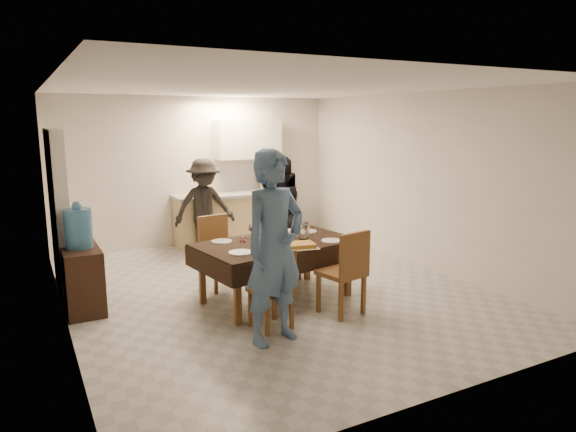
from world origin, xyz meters
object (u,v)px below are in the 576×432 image
Objects in this scene: microwave at (277,182)px; person_near at (275,247)px; console at (82,279)px; water_pitcher at (304,232)px; savoury_tart at (299,245)px; dining_table at (277,244)px; person_kitchen at (204,206)px; wine_bottle at (271,229)px; water_jug at (78,228)px; person_far at (278,215)px.

microwave is 4.58m from person_near.
water_pitcher is (2.51, -0.80, 0.46)m from console.
console is 2.56m from savoury_tart.
water_pitcher is at bearing -16.54° from dining_table.
microwave is at bearing 54.64° from dining_table.
person_kitchen reaches higher than console.
console is 2.49m from person_near.
microwave is 1.66m from person_kitchen.
dining_table is 3.41m from microwave.
wine_bottle is 3.37m from microwave.
wine_bottle is at bearing 61.91° from microwave.
console is at bearing 31.55° from microwave.
water_jug is 2.80m from person_kitchen.
dining_table is at bearing 54.63° from person_far.
person_kitchen is (-0.39, 2.62, -0.04)m from water_pitcher.
person_near is at bearing -131.99° from water_pitcher.
person_far reaches higher than wine_bottle.
console is 2.77m from person_far.
person_kitchen is (2.12, 1.82, -0.19)m from water_jug.
wine_bottle is at bearing -18.30° from water_jug.
dining_table is 1.19m from person_far.
console is at bearing 161.70° from wine_bottle.
water_jug is 2.44× the size of water_pitcher.
dining_table is 4.48× the size of water_jug.
microwave is (1.54, 3.02, 0.36)m from dining_table.
person_kitchen reaches higher than dining_table.
console reaches higher than dining_table.
console is 4.37× the size of water_pitcher.
person_near reaches higher than microwave.
person_kitchen is (-0.14, 2.95, 0.02)m from savoury_tart.
person_far reaches higher than console.
person_far is 1.07× the size of person_kitchen.
person_kitchen is at bearing 82.54° from dining_table.
console is 2.83m from person_kitchen.
water_pitcher is 0.42m from savoury_tart.
water_pitcher is 2.65m from person_kitchen.
microwave reaches higher than wine_bottle.
person_near is (-0.50, -1.10, 0.07)m from wine_bottle.
person_kitchen is (0.51, 3.62, -0.18)m from person_near.
person_kitchen is (2.12, 1.82, 0.41)m from console.
person_kitchen is at bearing 92.77° from savoury_tart.
water_pitcher is at bearing 71.97° from person_far.
wine_bottle is (-0.05, 0.05, 0.19)m from dining_table.
savoury_tart is 1.50m from person_far.
water_jug reaches higher than console.
wine_bottle is 0.55× the size of microwave.
person_near is 3.66m from person_kitchen.
wine_bottle is 0.47m from savoury_tart.
wine_bottle is 0.18× the size of person_far.
dining_table is at bearing -89.05° from person_kitchen.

